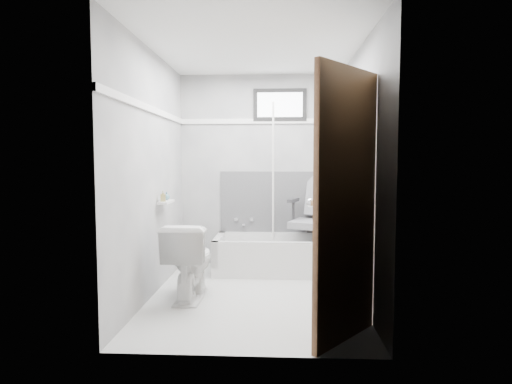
# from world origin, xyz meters

# --- Properties ---
(floor) EXTENTS (2.60, 2.60, 0.00)m
(floor) POSITION_xyz_m (0.00, 0.00, 0.00)
(floor) COLOR silver
(floor) RESTS_ON ground
(ceiling) EXTENTS (2.60, 2.60, 0.00)m
(ceiling) POSITION_xyz_m (0.00, 0.00, 2.40)
(ceiling) COLOR silver
(ceiling) RESTS_ON floor
(wall_back) EXTENTS (2.00, 0.02, 2.40)m
(wall_back) POSITION_xyz_m (0.00, 1.30, 1.20)
(wall_back) COLOR slate
(wall_back) RESTS_ON floor
(wall_front) EXTENTS (2.00, 0.02, 2.40)m
(wall_front) POSITION_xyz_m (0.00, -1.30, 1.20)
(wall_front) COLOR slate
(wall_front) RESTS_ON floor
(wall_left) EXTENTS (0.02, 2.60, 2.40)m
(wall_left) POSITION_xyz_m (-1.00, 0.00, 1.20)
(wall_left) COLOR slate
(wall_left) RESTS_ON floor
(wall_right) EXTENTS (0.02, 2.60, 2.40)m
(wall_right) POSITION_xyz_m (1.00, 0.00, 1.20)
(wall_right) COLOR slate
(wall_right) RESTS_ON floor
(bathtub) EXTENTS (1.50, 0.70, 0.42)m
(bathtub) POSITION_xyz_m (0.23, 0.93, 0.21)
(bathtub) COLOR silver
(bathtub) RESTS_ON floor
(office_chair) EXTENTS (0.80, 0.80, 1.07)m
(office_chair) POSITION_xyz_m (0.67, 0.97, 0.66)
(office_chair) COLOR slate
(office_chair) RESTS_ON bathtub
(toilet) EXTENTS (0.42, 0.75, 0.73)m
(toilet) POSITION_xyz_m (-0.62, -0.09, 0.36)
(toilet) COLOR white
(toilet) RESTS_ON floor
(door) EXTENTS (0.78, 0.78, 2.00)m
(door) POSITION_xyz_m (0.98, -1.28, 1.00)
(door) COLOR #532F1F
(door) RESTS_ON floor
(window) EXTENTS (0.66, 0.04, 0.40)m
(window) POSITION_xyz_m (0.25, 1.29, 2.02)
(window) COLOR black
(window) RESTS_ON wall_back
(backerboard) EXTENTS (1.50, 0.02, 0.78)m
(backerboard) POSITION_xyz_m (0.25, 1.29, 0.80)
(backerboard) COLOR #4C4C4F
(backerboard) RESTS_ON wall_back
(trim_back) EXTENTS (2.00, 0.02, 0.06)m
(trim_back) POSITION_xyz_m (0.00, 1.29, 1.82)
(trim_back) COLOR white
(trim_back) RESTS_ON wall_back
(trim_left) EXTENTS (0.02, 2.60, 0.06)m
(trim_left) POSITION_xyz_m (-0.99, 0.00, 1.82)
(trim_left) COLOR white
(trim_left) RESTS_ON wall_left
(pole) EXTENTS (0.02, 0.42, 1.91)m
(pole) POSITION_xyz_m (0.17, 1.06, 1.05)
(pole) COLOR white
(pole) RESTS_ON bathtub
(shelf) EXTENTS (0.10, 0.32, 0.02)m
(shelf) POSITION_xyz_m (-0.93, 0.25, 0.90)
(shelf) COLOR silver
(shelf) RESTS_ON wall_left
(soap_bottle_a) EXTENTS (0.06, 0.06, 0.12)m
(soap_bottle_a) POSITION_xyz_m (-0.94, 0.17, 0.97)
(soap_bottle_a) COLOR olive
(soap_bottle_a) RESTS_ON shelf
(soap_bottle_b) EXTENTS (0.08, 0.08, 0.08)m
(soap_bottle_b) POSITION_xyz_m (-0.94, 0.31, 0.96)
(soap_bottle_b) COLOR teal
(soap_bottle_b) RESTS_ON shelf
(faucet) EXTENTS (0.26, 0.10, 0.16)m
(faucet) POSITION_xyz_m (-0.20, 1.27, 0.55)
(faucet) COLOR silver
(faucet) RESTS_ON wall_back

